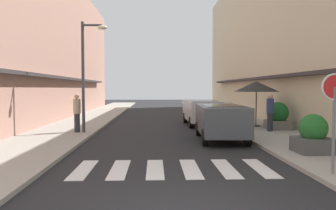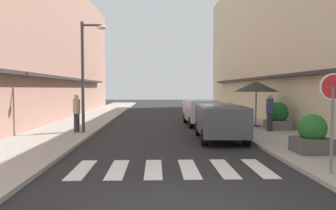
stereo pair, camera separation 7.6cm
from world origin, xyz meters
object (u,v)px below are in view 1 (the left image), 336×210
object	(u,v)px
pedestrian_walking_near	(270,111)
pedestrian_walking_far	(77,112)
round_street_sign	(334,97)
parked_car_near	(221,118)
planter_midblock	(278,116)
parked_car_mid	(202,110)
street_lamp	(87,65)
planter_corner	(313,136)
cafe_umbrella	(256,87)

from	to	relation	value
pedestrian_walking_near	pedestrian_walking_far	world-z (taller)	pedestrian_walking_near
pedestrian_walking_near	round_street_sign	bearing A→B (deg)	-101.70
parked_car_near	planter_midblock	world-z (taller)	planter_midblock
parked_car_mid	planter_midblock	xyz separation A→B (m)	(3.39, -2.96, -0.16)
round_street_sign	street_lamp	size ratio (longest dim) A/B	0.47
parked_car_mid	planter_corner	xyz separation A→B (m)	(2.28, -9.05, -0.26)
pedestrian_walking_far	street_lamp	bearing A→B (deg)	-44.16
planter_corner	round_street_sign	bearing A→B (deg)	-106.29
round_street_sign	cafe_umbrella	bearing A→B (deg)	83.33
pedestrian_walking_near	parked_car_near	bearing A→B (deg)	-147.21
planter_corner	street_lamp	bearing A→B (deg)	146.80
street_lamp	pedestrian_walking_far	distance (m)	2.25
street_lamp	planter_corner	bearing A→B (deg)	-33.20
parked_car_near	planter_corner	bearing A→B (deg)	-55.74
parked_car_near	planter_corner	size ratio (longest dim) A/B	3.39
parked_car_near	planter_midblock	bearing A→B (deg)	38.92
street_lamp	planter_corner	distance (m)	10.04
round_street_sign	pedestrian_walking_far	distance (m)	11.20
planter_corner	parked_car_near	bearing A→B (deg)	124.26
round_street_sign	cafe_umbrella	distance (m)	10.03
pedestrian_walking_far	round_street_sign	bearing A→B (deg)	-87.12
street_lamp	parked_car_mid	bearing A→B (deg)	32.60
parked_car_near	planter_corner	xyz separation A→B (m)	(2.28, -3.35, -0.26)
planter_midblock	pedestrian_walking_near	world-z (taller)	pedestrian_walking_near
planter_corner	planter_midblock	bearing A→B (deg)	79.65
cafe_umbrella	pedestrian_walking_far	bearing A→B (deg)	-167.32
planter_midblock	pedestrian_walking_near	xyz separation A→B (m)	(-0.65, -0.77, 0.30)
parked_car_near	parked_car_mid	size ratio (longest dim) A/B	0.95
parked_car_near	round_street_sign	size ratio (longest dim) A/B	1.74
pedestrian_walking_far	parked_car_mid	bearing A→B (deg)	-11.54
cafe_umbrella	street_lamp	bearing A→B (deg)	-166.47
parked_car_near	pedestrian_walking_far	bearing A→B (deg)	162.63
parked_car_near	pedestrian_walking_near	size ratio (longest dim) A/B	2.34
street_lamp	round_street_sign	bearing A→B (deg)	-47.05
planter_midblock	pedestrian_walking_near	distance (m)	1.05
round_street_sign	pedestrian_walking_far	world-z (taller)	round_street_sign
parked_car_near	pedestrian_walking_far	size ratio (longest dim) A/B	2.35
planter_corner	planter_midblock	xyz separation A→B (m)	(1.11, 6.09, 0.11)
street_lamp	pedestrian_walking_near	world-z (taller)	street_lamp
parked_car_near	cafe_umbrella	bearing A→B (deg)	56.18
parked_car_near	street_lamp	size ratio (longest dim) A/B	0.82
cafe_umbrella	pedestrian_walking_near	world-z (taller)	cafe_umbrella
round_street_sign	planter_midblock	size ratio (longest dim) A/B	1.76
parked_car_mid	planter_corner	distance (m)	9.33
cafe_umbrella	round_street_sign	bearing A→B (deg)	-96.67
round_street_sign	pedestrian_walking_near	distance (m)	8.06
round_street_sign	planter_corner	size ratio (longest dim) A/B	1.95
parked_car_near	parked_car_mid	distance (m)	5.70
parked_car_mid	pedestrian_walking_far	xyz separation A→B (m)	(-6.34, -3.71, 0.14)
street_lamp	pedestrian_walking_near	xyz separation A→B (m)	(8.58, 0.01, -2.18)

